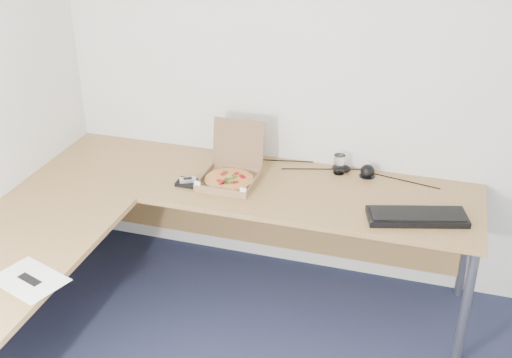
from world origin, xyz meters
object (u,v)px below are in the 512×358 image
(desk, at_px, (170,216))
(wallet, at_px, (188,183))
(pizza_box, at_px, (230,176))
(keyboard, at_px, (417,217))
(drinking_glass, at_px, (339,164))

(desk, height_order, wallet, wallet)
(pizza_box, relative_size, keyboard, 0.71)
(drinking_glass, height_order, keyboard, drinking_glass)
(desk, distance_m, pizza_box, 0.45)
(pizza_box, bearing_deg, keyboard, -5.52)
(desk, relative_size, drinking_glass, 21.92)
(keyboard, distance_m, wallet, 1.25)
(desk, bearing_deg, pizza_box, 63.79)
(drinking_glass, bearing_deg, keyboard, -39.99)
(pizza_box, height_order, wallet, pizza_box)
(drinking_glass, bearing_deg, wallet, -154.31)
(desk, relative_size, keyboard, 5.03)
(wallet, bearing_deg, keyboard, -0.18)
(keyboard, bearing_deg, drinking_glass, 124.32)
(drinking_glass, relative_size, keyboard, 0.23)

